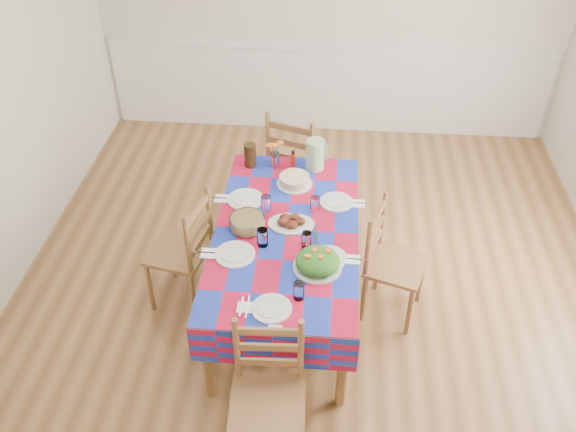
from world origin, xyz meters
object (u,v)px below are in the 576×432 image
(chair_near, at_px, (268,396))
(chair_right, at_px, (391,263))
(chair_far, at_px, (296,163))
(green_pitcher, at_px, (315,155))
(meat_platter, at_px, (291,222))
(chair_left, at_px, (184,252))
(dining_table, at_px, (286,239))
(tea_pitcher, at_px, (250,155))

(chair_near, distance_m, chair_right, 1.35)
(chair_far, bearing_deg, chair_near, 109.27)
(green_pitcher, height_order, chair_right, green_pitcher)
(meat_platter, bearing_deg, chair_far, 92.24)
(chair_right, bearing_deg, chair_left, 109.10)
(chair_near, bearing_deg, meat_platter, 85.78)
(dining_table, xyz_separation_m, green_pitcher, (0.15, 0.76, 0.20))
(dining_table, height_order, chair_left, chair_left)
(meat_platter, height_order, chair_far, chair_far)
(chair_near, bearing_deg, tea_pitcher, 97.40)
(green_pitcher, distance_m, chair_near, 1.93)
(meat_platter, relative_size, chair_left, 0.34)
(green_pitcher, relative_size, chair_right, 0.26)
(tea_pitcher, height_order, chair_right, chair_right)
(meat_platter, height_order, tea_pitcher, tea_pitcher)
(green_pitcher, xyz_separation_m, chair_near, (-0.15, -1.89, -0.37))
(chair_near, relative_size, chair_left, 0.98)
(dining_table, xyz_separation_m, meat_platter, (0.03, 0.06, 0.10))
(dining_table, xyz_separation_m, tea_pitcher, (-0.34, 0.75, 0.17))
(tea_pitcher, distance_m, chair_near, 1.95)
(tea_pitcher, relative_size, chair_left, 0.20)
(chair_near, bearing_deg, chair_right, 55.00)
(chair_left, bearing_deg, chair_near, 44.70)
(meat_platter, bearing_deg, chair_left, -175.00)
(meat_platter, distance_m, tea_pitcher, 0.79)
(chair_near, height_order, chair_left, chair_left)
(dining_table, relative_size, chair_far, 1.81)
(chair_near, relative_size, chair_far, 0.92)
(chair_right, bearing_deg, chair_near, 166.03)
(chair_near, bearing_deg, dining_table, 87.08)
(tea_pitcher, xyz_separation_m, chair_far, (0.33, 0.38, -0.30))
(tea_pitcher, distance_m, chair_left, 0.91)
(tea_pitcher, height_order, chair_far, chair_far)
(green_pitcher, height_order, chair_far, chair_far)
(meat_platter, height_order, chair_near, chair_near)
(green_pitcher, height_order, tea_pitcher, green_pitcher)
(meat_platter, distance_m, chair_right, 0.75)
(chair_near, height_order, chair_right, chair_near)
(meat_platter, relative_size, green_pitcher, 1.33)
(tea_pitcher, distance_m, chair_right, 1.34)
(chair_near, bearing_deg, chair_far, 87.51)
(tea_pitcher, bearing_deg, meat_platter, -62.11)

